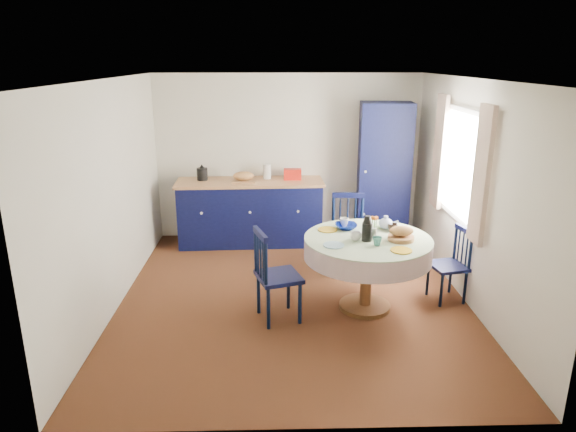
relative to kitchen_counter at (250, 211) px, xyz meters
name	(u,v)px	position (x,y,z in m)	size (l,w,h in m)	color
floor	(293,297)	(0.58, -1.90, -0.50)	(4.50, 4.50, 0.00)	black
ceiling	(294,79)	(0.58, -1.90, 2.00)	(4.50, 4.50, 0.00)	white
wall_back	(288,157)	(0.58, 0.35, 0.75)	(4.00, 0.02, 2.50)	silver
wall_left	(112,196)	(-1.42, -1.90, 0.75)	(0.02, 4.50, 2.50)	silver
wall_right	(472,194)	(2.58, -1.90, 0.75)	(0.02, 4.50, 2.50)	silver
window	(460,165)	(2.53, -1.60, 1.03)	(0.10, 1.74, 1.45)	white
kitchen_counter	(250,211)	(0.00, 0.00, 0.00)	(2.19, 0.75, 1.21)	black
pantry_cabinet	(383,175)	(1.98, -0.05, 0.56)	(0.78, 0.59, 2.11)	black
dining_table	(368,249)	(1.38, -2.19, 0.22)	(1.39, 1.39, 1.12)	brown
chair_left	(275,275)	(0.36, -2.41, 0.02)	(0.55, 0.57, 1.02)	black
chair_far	(348,234)	(1.31, -1.15, 0.03)	(0.50, 0.48, 1.04)	black
chair_right	(451,264)	(2.39, -1.99, -0.05)	(0.44, 0.46, 0.87)	black
mug_a	(356,236)	(1.23, -2.26, 0.39)	(0.12, 0.12, 0.09)	silver
mug_b	(377,241)	(1.43, -2.42, 0.39)	(0.10, 0.10, 0.09)	#347163
mug_c	(393,227)	(1.69, -1.97, 0.39)	(0.11, 0.11, 0.09)	black
mug_d	(344,222)	(1.17, -1.79, 0.39)	(0.11, 0.11, 0.10)	silver
cobalt_bowl	(346,226)	(1.18, -1.88, 0.38)	(0.25, 0.25, 0.06)	navy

